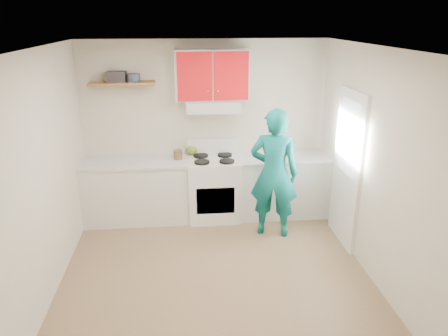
{
  "coord_description": "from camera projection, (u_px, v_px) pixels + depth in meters",
  "views": [
    {
      "loc": [
        -0.34,
        -4.29,
        2.89
      ],
      "look_at": [
        0.15,
        0.55,
        1.15
      ],
      "focal_mm": 34.04,
      "sensor_mm": 36.0,
      "label": 1
    }
  ],
  "objects": [
    {
      "name": "front_wall",
      "position": [
        238.0,
        271.0,
        2.81
      ],
      "size": [
        3.6,
        0.04,
        2.6
      ],
      "primitive_type": "cube",
      "color": "beige",
      "rests_on": "floor"
    },
    {
      "name": "ceiling",
      "position": [
        214.0,
        48.0,
        4.15
      ],
      "size": [
        3.6,
        3.8,
        0.04
      ],
      "primitive_type": "cube",
      "color": "white",
      "rests_on": "floor"
    },
    {
      "name": "books",
      "position": [
        116.0,
        76.0,
        5.87
      ],
      "size": [
        0.28,
        0.21,
        0.14
      ],
      "primitive_type": "cube",
      "rotation": [
        0.0,
        0.0,
        -0.05
      ],
      "color": "#3B343B",
      "rests_on": "shelf"
    },
    {
      "name": "kettle",
      "position": [
        191.0,
        150.0,
        6.38
      ],
      "size": [
        0.23,
        0.23,
        0.15
      ],
      "primitive_type": "ellipsoid",
      "rotation": [
        0.0,
        0.0,
        0.35
      ],
      "color": "olive",
      "rests_on": "stove"
    },
    {
      "name": "silicone_mat",
      "position": [
        304.0,
        159.0,
        6.28
      ],
      "size": [
        0.33,
        0.3,
        0.01
      ],
      "primitive_type": "cube",
      "rotation": [
        0.0,
        0.0,
        -0.2
      ],
      "color": "red",
      "rests_on": "counter_right"
    },
    {
      "name": "crock",
      "position": [
        178.0,
        155.0,
        6.2
      ],
      "size": [
        0.17,
        0.17,
        0.15
      ],
      "primitive_type": "cylinder",
      "rotation": [
        0.0,
        0.0,
        0.36
      ],
      "color": "brown",
      "rests_on": "counter_left"
    },
    {
      "name": "left_wall",
      "position": [
        43.0,
        178.0,
        4.42
      ],
      "size": [
        0.04,
        3.8,
        2.6
      ],
      "primitive_type": "cube",
      "color": "beige",
      "rests_on": "floor"
    },
    {
      "name": "right_wall",
      "position": [
        375.0,
        167.0,
        4.76
      ],
      "size": [
        0.04,
        3.8,
        2.6
      ],
      "primitive_type": "cube",
      "color": "beige",
      "rests_on": "floor"
    },
    {
      "name": "upper_cabinets",
      "position": [
        212.0,
        75.0,
        5.95
      ],
      "size": [
        1.02,
        0.33,
        0.7
      ],
      "primitive_type": "cube",
      "color": "red",
      "rests_on": "back_wall"
    },
    {
      "name": "back_wall",
      "position": [
        205.0,
        129.0,
        6.37
      ],
      "size": [
        3.6,
        0.04,
        2.6
      ],
      "primitive_type": "cube",
      "color": "beige",
      "rests_on": "floor"
    },
    {
      "name": "floor",
      "position": [
        216.0,
        275.0,
        5.03
      ],
      "size": [
        3.8,
        3.8,
        0.0
      ],
      "primitive_type": "plane",
      "color": "brown",
      "rests_on": "ground"
    },
    {
      "name": "door_glass",
      "position": [
        348.0,
        137.0,
        5.36
      ],
      "size": [
        0.01,
        0.55,
        0.95
      ],
      "primitive_type": "cube",
      "color": "white",
      "rests_on": "door"
    },
    {
      "name": "tin",
      "position": [
        133.0,
        78.0,
        5.85
      ],
      "size": [
        0.2,
        0.2,
        0.11
      ],
      "primitive_type": "cylinder",
      "rotation": [
        0.0,
        0.0,
        0.1
      ],
      "color": "#333D4C",
      "rests_on": "shelf"
    },
    {
      "name": "person",
      "position": [
        274.0,
        173.0,
        5.72
      ],
      "size": [
        0.75,
        0.6,
        1.79
      ],
      "primitive_type": "imported",
      "rotation": [
        0.0,
        0.0,
        2.84
      ],
      "color": "#0B6B6A",
      "rests_on": "floor"
    },
    {
      "name": "range_hood",
      "position": [
        213.0,
        106.0,
        6.04
      ],
      "size": [
        0.76,
        0.44,
        0.15
      ],
      "primitive_type": "cube",
      "color": "silver",
      "rests_on": "back_wall"
    },
    {
      "name": "door",
      "position": [
        347.0,
        169.0,
        5.51
      ],
      "size": [
        0.05,
        0.85,
        2.05
      ],
      "primitive_type": "cube",
      "color": "white",
      "rests_on": "floor"
    },
    {
      "name": "counter_left",
      "position": [
        137.0,
        191.0,
        6.28
      ],
      "size": [
        1.52,
        0.6,
        0.9
      ],
      "primitive_type": "cube",
      "color": "silver",
      "rests_on": "floor"
    },
    {
      "name": "shelf",
      "position": [
        122.0,
        83.0,
        5.88
      ],
      "size": [
        0.9,
        0.3,
        0.04
      ],
      "primitive_type": "cube",
      "color": "brown",
      "rests_on": "back_wall"
    },
    {
      "name": "cutting_board",
      "position": [
        257.0,
        160.0,
        6.22
      ],
      "size": [
        0.29,
        0.23,
        0.02
      ],
      "primitive_type": "cube",
      "rotation": [
        0.0,
        0.0,
        -0.11
      ],
      "color": "olive",
      "rests_on": "counter_right"
    },
    {
      "name": "stove",
      "position": [
        214.0,
        188.0,
        6.36
      ],
      "size": [
        0.76,
        0.65,
        0.92
      ],
      "primitive_type": "cube",
      "color": "white",
      "rests_on": "floor"
    },
    {
      "name": "counter_right",
      "position": [
        282.0,
        186.0,
        6.48
      ],
      "size": [
        1.32,
        0.6,
        0.9
      ],
      "primitive_type": "cube",
      "color": "silver",
      "rests_on": "floor"
    }
  ]
}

